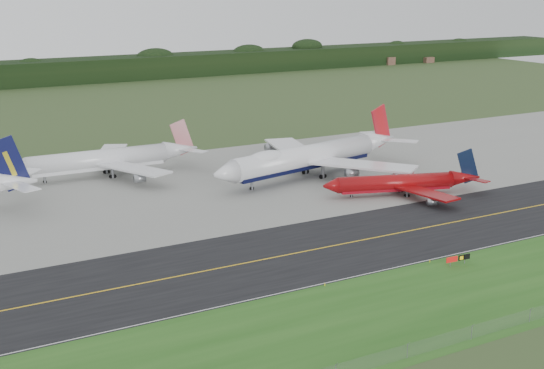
{
  "coord_description": "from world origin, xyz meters",
  "views": [
    {
      "loc": [
        -93.15,
        -122.63,
        50.91
      ],
      "look_at": [
        -12.67,
        22.0,
        6.53
      ],
      "focal_mm": 50.0,
      "sensor_mm": 36.0,
      "label": 1
    }
  ],
  "objects_px": {
    "jet_ba_747": "(310,156)",
    "jet_red_737": "(404,183)",
    "jet_star_tail": "(108,159)",
    "taxiway_sign": "(458,258)"
  },
  "relations": [
    {
      "from": "taxiway_sign",
      "to": "jet_ba_747",
      "type": "bearing_deg",
      "value": 81.19
    },
    {
      "from": "jet_ba_747",
      "to": "taxiway_sign",
      "type": "height_order",
      "value": "jet_ba_747"
    },
    {
      "from": "jet_red_737",
      "to": "jet_ba_747",
      "type": "bearing_deg",
      "value": 112.54
    },
    {
      "from": "jet_ba_747",
      "to": "jet_star_tail",
      "type": "xyz_separation_m",
      "value": [
        -47.17,
        27.59,
        -1.12
      ]
    },
    {
      "from": "jet_red_737",
      "to": "jet_star_tail",
      "type": "xyz_separation_m",
      "value": [
        -58.02,
        53.73,
        1.56
      ]
    },
    {
      "from": "jet_red_737",
      "to": "taxiway_sign",
      "type": "xyz_separation_m",
      "value": [
        -21.57,
        -43.04,
        -1.78
      ]
    },
    {
      "from": "jet_ba_747",
      "to": "jet_red_737",
      "type": "relative_size",
      "value": 1.67
    },
    {
      "from": "jet_ba_747",
      "to": "jet_star_tail",
      "type": "bearing_deg",
      "value": 149.68
    },
    {
      "from": "jet_star_tail",
      "to": "jet_ba_747",
      "type": "bearing_deg",
      "value": -30.32
    },
    {
      "from": "jet_star_tail",
      "to": "taxiway_sign",
      "type": "height_order",
      "value": "jet_star_tail"
    }
  ]
}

